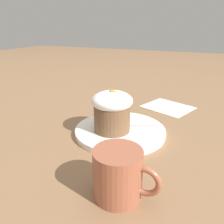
% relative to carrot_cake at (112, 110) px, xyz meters
% --- Properties ---
extents(ground_plane, '(4.00, 4.00, 0.00)m').
position_rel_carrot_cake_xyz_m(ground_plane, '(0.02, 0.02, -0.07)').
color(ground_plane, '#846042').
extents(dessert_plate, '(0.23, 0.23, 0.01)m').
position_rel_carrot_cake_xyz_m(dessert_plate, '(0.02, 0.02, -0.06)').
color(dessert_plate, white).
rests_on(dessert_plate, ground_plane).
extents(carrot_cake, '(0.10, 0.10, 0.10)m').
position_rel_carrot_cake_xyz_m(carrot_cake, '(0.00, 0.00, 0.00)').
color(carrot_cake, brown).
rests_on(carrot_cake, dessert_plate).
extents(spoon, '(0.13, 0.08, 0.01)m').
position_rel_carrot_cake_xyz_m(spoon, '(0.01, 0.03, -0.05)').
color(spoon, '#B7B7BC').
rests_on(spoon, dessert_plate).
extents(coffee_cup, '(0.11, 0.08, 0.08)m').
position_rel_carrot_cake_xyz_m(coffee_cup, '(0.10, -0.19, -0.03)').
color(coffee_cup, '#9E563D').
rests_on(coffee_cup, ground_plane).
extents(paper_napkin, '(0.18, 0.17, 0.00)m').
position_rel_carrot_cake_xyz_m(paper_napkin, '(0.09, 0.26, -0.07)').
color(paper_napkin, white).
rests_on(paper_napkin, ground_plane).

